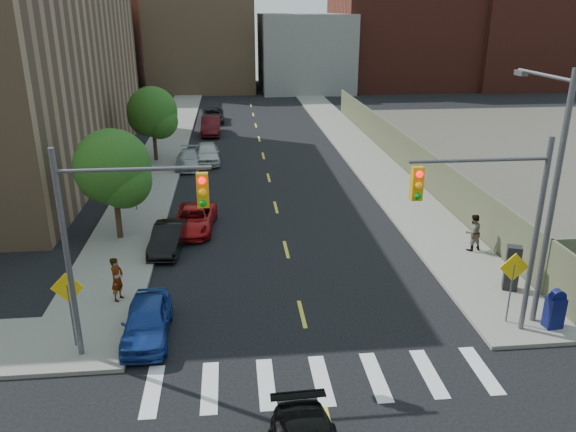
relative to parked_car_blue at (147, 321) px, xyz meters
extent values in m
cube|color=gray|center=(-2.25, 34.50, -0.58)|extent=(3.50, 73.00, 0.15)
cube|color=gray|center=(13.25, 34.50, -0.58)|extent=(3.50, 73.00, 0.15)
cube|color=#5E6949|center=(15.10, 21.00, 0.59)|extent=(0.12, 44.00, 2.50)
cube|color=#592319|center=(-16.50, 63.00, 5.34)|extent=(14.00, 18.00, 12.00)
cube|color=#8C6B4C|center=(-0.50, 65.00, 6.84)|extent=(14.00, 16.00, 15.00)
cube|color=gray|center=(13.50, 63.00, 4.34)|extent=(12.00, 16.00, 10.00)
cube|color=#592319|center=(27.50, 65.00, 7.34)|extent=(18.00, 18.00, 16.00)
cube|color=#592319|center=(43.50, 63.00, 8.34)|extent=(14.00, 16.00, 18.00)
cylinder|color=#59595E|center=(-2.00, -1.00, 2.84)|extent=(0.18, 0.18, 7.00)
cylinder|color=#59595E|center=(0.25, -1.00, 5.64)|extent=(4.50, 0.12, 0.12)
cube|color=#E5A50C|center=(2.20, -1.00, 4.94)|extent=(0.35, 0.30, 1.05)
cylinder|color=#59595E|center=(13.00, -1.00, 2.84)|extent=(0.18, 0.18, 7.00)
cylinder|color=#59595E|center=(10.75, -1.00, 5.64)|extent=(4.50, 0.12, 0.12)
cube|color=#E5A50C|center=(8.80, -1.00, 4.94)|extent=(0.35, 0.30, 1.05)
cylinder|color=#59595E|center=(13.70, -0.50, 3.84)|extent=(0.20, 0.20, 9.00)
cylinder|color=#59595E|center=(13.70, 1.20, 7.94)|extent=(0.12, 3.50, 0.12)
cube|color=#59595E|center=(13.70, 2.80, 7.84)|extent=(0.25, 0.60, 0.18)
cylinder|color=#59595E|center=(-2.30, -0.50, 0.54)|extent=(0.06, 0.06, 2.40)
cube|color=yellow|center=(-2.30, -0.50, 1.64)|extent=(1.06, 0.04, 1.06)
cylinder|color=#59595E|center=(12.70, -0.50, 0.54)|extent=(0.06, 0.06, 2.40)
cube|color=yellow|center=(12.70, -0.50, 1.64)|extent=(1.06, 0.04, 1.06)
cylinder|color=#59595E|center=(-2.30, 13.00, 0.54)|extent=(0.06, 0.06, 2.40)
cube|color=yellow|center=(-2.30, 13.00, 1.64)|extent=(1.06, 0.04, 1.06)
cylinder|color=#332114|center=(-2.50, 9.00, 0.66)|extent=(0.28, 0.28, 2.64)
sphere|color=#194C15|center=(-2.50, 9.00, 3.06)|extent=(3.60, 3.60, 3.60)
sphere|color=#194C15|center=(-2.00, 8.70, 2.46)|extent=(2.64, 2.64, 2.64)
sphere|color=#194C15|center=(-2.90, 9.40, 2.64)|extent=(2.88, 2.88, 2.88)
cylinder|color=#332114|center=(-2.50, 24.00, 0.66)|extent=(0.28, 0.28, 2.64)
sphere|color=#194C15|center=(-2.50, 24.00, 3.06)|extent=(3.60, 3.60, 3.60)
sphere|color=#194C15|center=(-2.00, 23.70, 2.46)|extent=(2.64, 2.64, 2.64)
sphere|color=#194C15|center=(-2.90, 24.40, 2.64)|extent=(2.88, 2.88, 2.88)
imported|color=navy|center=(0.00, 0.00, 0.00)|extent=(1.63, 3.88, 1.31)
imported|color=black|center=(0.00, 7.48, -0.03)|extent=(1.66, 3.89, 1.25)
imported|color=#A61013|center=(1.04, 9.92, -0.05)|extent=(2.41, 4.55, 1.22)
imported|color=#989A9F|center=(0.00, 22.17, -0.05)|extent=(1.77, 4.22, 1.22)
imported|color=silver|center=(1.30, 23.40, 0.08)|extent=(2.00, 4.42, 1.47)
imported|color=#400C11|center=(1.30, 33.22, 0.13)|extent=(1.67, 4.79, 1.58)
imported|color=black|center=(1.30, 39.25, 0.01)|extent=(2.34, 4.87, 1.34)
cube|color=#0D1450|center=(14.15, -1.00, 0.06)|extent=(0.65, 0.53, 1.13)
cylinder|color=#0D1450|center=(14.15, -1.00, 0.65)|extent=(0.62, 0.35, 0.58)
cube|color=black|center=(13.98, 1.87, 0.42)|extent=(0.68, 0.62, 1.85)
imported|color=gray|center=(-1.42, 2.56, 0.37)|extent=(0.63, 0.75, 1.75)
imported|color=gray|center=(14.03, 5.76, 0.37)|extent=(0.98, 0.84, 1.74)
camera|label=1|loc=(3.12, -17.19, 10.07)|focal=35.00mm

